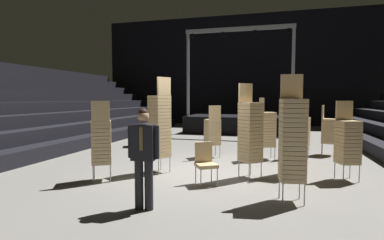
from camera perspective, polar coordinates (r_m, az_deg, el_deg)
The scene contains 16 objects.
ground_plane at distance 8.19m, azimuth 1.66°, elevation -9.99°, with size 22.00×30.00×0.10m, color slate.
arena_end_wall at distance 22.90m, azimuth 10.53°, elevation 9.14°, with size 22.00×0.30×8.00m, color black.
stage_riser at distance 17.56m, azimuth 9.00°, elevation -0.44°, with size 5.96×3.12×5.62m.
man_with_tie at distance 5.35m, azimuth -9.06°, elevation -6.02°, with size 0.57×0.25×1.77m.
chair_stack_front_left at distance 7.97m, azimuth -6.08°, elevation -1.01°, with size 0.60×0.60×2.48m.
chair_stack_front_right at distance 9.98m, azimuth 13.86°, elevation -1.54°, with size 0.56×0.56×1.96m.
chair_stack_mid_left at distance 8.03m, azimuth 18.23°, elevation -2.96°, with size 0.51×0.51×1.96m.
chair_stack_mid_right at distance 10.10m, azimuth 3.86°, elevation -2.09°, with size 0.61×0.61×1.71m.
chair_stack_mid_centre at distance 10.42m, azimuth 19.81°, elevation -1.90°, with size 0.54×0.54×1.79m.
chair_stack_rear_left at distance 7.52m, azimuth 10.83°, elevation -2.00°, with size 0.62×0.62×2.31m.
chair_stack_rear_right at distance 7.46m, azimuth -16.56°, elevation -3.77°, with size 0.60×0.60×1.88m.
chair_stack_rear_centre at distance 11.40m, azimuth 24.12°, elevation -1.73°, with size 0.52×0.52×1.71m.
chair_stack_aisle_left at distance 8.06m, azimuth 27.08°, elevation -3.48°, with size 0.56×0.56×1.88m.
chair_stack_aisle_right at distance 5.94m, azimuth 18.28°, elevation -3.32°, with size 0.50×0.50×2.39m.
equipment_road_case at distance 12.57m, azimuth -9.10°, elevation -3.33°, with size 0.90×0.60×0.67m, color black.
loose_chair_near_man at distance 6.94m, azimuth 2.50°, elevation -7.61°, with size 0.61×0.61×0.95m.
Camera 1 is at (1.84, -7.73, 1.93)m, focal length 28.53 mm.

